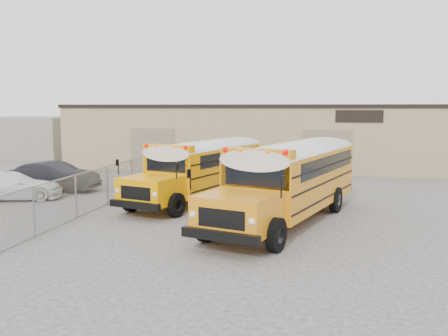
% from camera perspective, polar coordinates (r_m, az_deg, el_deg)
% --- Properties ---
extents(ground, '(120.00, 120.00, 0.00)m').
position_cam_1_polar(ground, '(19.23, -0.35, -6.56)').
color(ground, '#413E3C').
rests_on(ground, ground).
extents(warehouse, '(30.20, 10.20, 4.67)m').
position_cam_1_polar(warehouse, '(38.55, 5.67, 3.81)').
color(warehouse, tan).
rests_on(warehouse, ground).
extents(chainlink_fence, '(0.07, 18.07, 1.81)m').
position_cam_1_polar(chainlink_fence, '(23.72, -13.19, -1.93)').
color(chainlink_fence, gray).
rests_on(chainlink_fence, ground).
extents(distant_building_left, '(8.00, 6.00, 3.60)m').
position_cam_1_polar(distant_building_left, '(47.92, -21.29, 3.30)').
color(distant_building_left, gray).
rests_on(distant_building_left, ground).
extents(school_bus_left, '(5.09, 10.18, 2.90)m').
position_cam_1_polar(school_bus_left, '(29.77, 3.30, 1.54)').
color(school_bus_left, '#FFA400').
rests_on(school_bus_left, ground).
extents(school_bus_right, '(5.61, 11.04, 3.15)m').
position_cam_1_polar(school_bus_right, '(26.18, 12.60, 0.94)').
color(school_bus_right, orange).
rests_on(school_bus_right, ground).
extents(tarp_bundle, '(1.18, 1.12, 1.46)m').
position_cam_1_polar(tarp_bundle, '(19.35, 4.71, -4.24)').
color(tarp_bundle, black).
rests_on(tarp_bundle, ground).
extents(car_white, '(5.08, 3.46, 1.37)m').
position_cam_1_polar(car_white, '(26.44, -23.08, -1.88)').
color(car_white, white).
rests_on(car_white, ground).
extents(car_dark, '(4.82, 1.70, 1.59)m').
position_cam_1_polar(car_dark, '(28.41, -18.85, -0.89)').
color(car_dark, black).
rests_on(car_dark, ground).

